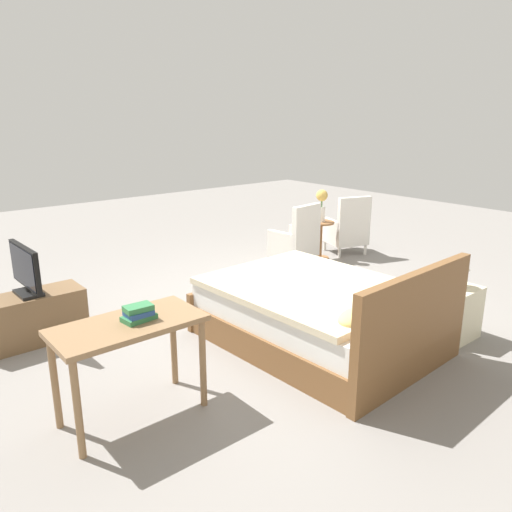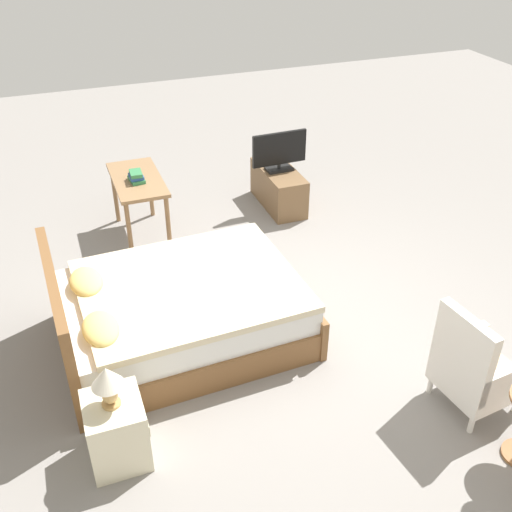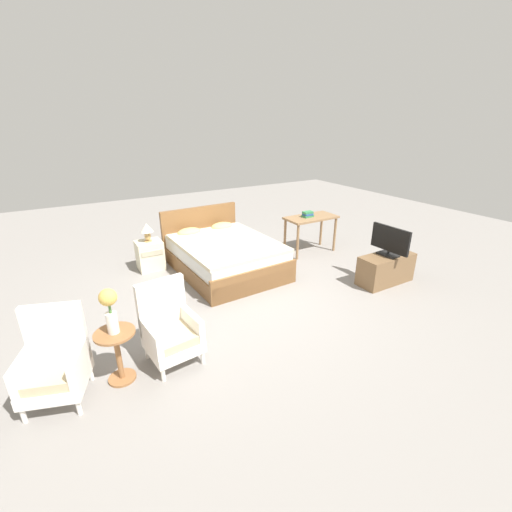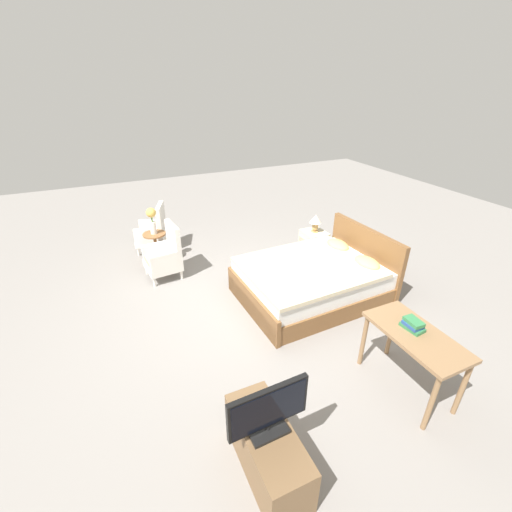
{
  "view_description": "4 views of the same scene",
  "coord_description": "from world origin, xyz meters",
  "px_view_note": "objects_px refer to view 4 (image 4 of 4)",
  "views": [
    {
      "loc": [
        3.39,
        4.05,
        2.14
      ],
      "look_at": [
        -0.06,
        -0.09,
        0.58
      ],
      "focal_mm": 35.0,
      "sensor_mm": 36.0,
      "label": 1
    },
    {
      "loc": [
        -4.02,
        1.88,
        3.55
      ],
      "look_at": [
        0.22,
        0.31,
        0.66
      ],
      "focal_mm": 42.0,
      "sensor_mm": 36.0,
      "label": 2
    },
    {
      "loc": [
        -2.24,
        -4.08,
        2.53
      ],
      "look_at": [
        0.14,
        -0.04,
        0.65
      ],
      "focal_mm": 24.0,
      "sensor_mm": 36.0,
      "label": 3
    },
    {
      "loc": [
        3.81,
        -1.56,
        3.03
      ],
      "look_at": [
        -0.04,
        0.19,
        0.82
      ],
      "focal_mm": 24.0,
      "sensor_mm": 36.0,
      "label": 4
    }
  ],
  "objects_px": {
    "flower_vase": "(152,218)",
    "book_stack": "(413,325)",
    "table_lamp": "(316,221)",
    "tv_flatscreen": "(268,411)",
    "nightstand": "(313,245)",
    "armchair_by_window_right": "(165,256)",
    "side_table": "(156,244)",
    "armchair_by_window_left": "(154,232)",
    "tv_stand": "(267,449)",
    "vanity_desk": "(414,342)",
    "bed": "(314,280)"
  },
  "relations": [
    {
      "from": "armchair_by_window_left",
      "to": "flower_vase",
      "type": "height_order",
      "value": "flower_vase"
    },
    {
      "from": "vanity_desk",
      "to": "book_stack",
      "type": "bearing_deg",
      "value": 168.39
    },
    {
      "from": "book_stack",
      "to": "bed",
      "type": "bearing_deg",
      "value": 178.66
    },
    {
      "from": "armchair_by_window_right",
      "to": "side_table",
      "type": "height_order",
      "value": "armchair_by_window_right"
    },
    {
      "from": "table_lamp",
      "to": "vanity_desk",
      "type": "bearing_deg",
      "value": -14.32
    },
    {
      "from": "table_lamp",
      "to": "flower_vase",
      "type": "bearing_deg",
      "value": -110.38
    },
    {
      "from": "bed",
      "to": "side_table",
      "type": "xyz_separation_m",
      "value": [
        -2.13,
        -2.0,
        0.06
      ]
    },
    {
      "from": "side_table",
      "to": "tv_stand",
      "type": "height_order",
      "value": "side_table"
    },
    {
      "from": "vanity_desk",
      "to": "book_stack",
      "type": "distance_m",
      "value": 0.18
    },
    {
      "from": "nightstand",
      "to": "tv_flatscreen",
      "type": "relative_size",
      "value": 0.76
    },
    {
      "from": "table_lamp",
      "to": "tv_stand",
      "type": "height_order",
      "value": "table_lamp"
    },
    {
      "from": "armchair_by_window_right",
      "to": "bed",
      "type": "bearing_deg",
      "value": 51.1
    },
    {
      "from": "side_table",
      "to": "nightstand",
      "type": "xyz_separation_m",
      "value": [
        1.01,
        2.71,
        -0.1
      ]
    },
    {
      "from": "table_lamp",
      "to": "book_stack",
      "type": "relative_size",
      "value": 1.39
    },
    {
      "from": "table_lamp",
      "to": "tv_flatscreen",
      "type": "xyz_separation_m",
      "value": [
        3.21,
        -2.53,
        -0.01
      ]
    },
    {
      "from": "vanity_desk",
      "to": "armchair_by_window_left",
      "type": "bearing_deg",
      "value": -157.69
    },
    {
      "from": "armchair_by_window_right",
      "to": "book_stack",
      "type": "xyz_separation_m",
      "value": [
        3.39,
        1.89,
        0.42
      ]
    },
    {
      "from": "tv_flatscreen",
      "to": "book_stack",
      "type": "xyz_separation_m",
      "value": [
        -0.26,
        1.77,
        0.06
      ]
    },
    {
      "from": "book_stack",
      "to": "flower_vase",
      "type": "bearing_deg",
      "value": -153.67
    },
    {
      "from": "tv_flatscreen",
      "to": "armchair_by_window_right",
      "type": "bearing_deg",
      "value": -178.12
    },
    {
      "from": "tv_stand",
      "to": "vanity_desk",
      "type": "xyz_separation_m",
      "value": [
        -0.18,
        1.76,
        0.39
      ]
    },
    {
      "from": "bed",
      "to": "tv_flatscreen",
      "type": "height_order",
      "value": "tv_flatscreen"
    },
    {
      "from": "flower_vase",
      "to": "tv_stand",
      "type": "relative_size",
      "value": 0.5
    },
    {
      "from": "armchair_by_window_left",
      "to": "side_table",
      "type": "height_order",
      "value": "armchair_by_window_left"
    },
    {
      "from": "side_table",
      "to": "tv_stand",
      "type": "bearing_deg",
      "value": 2.49
    },
    {
      "from": "nightstand",
      "to": "vanity_desk",
      "type": "height_order",
      "value": "vanity_desk"
    },
    {
      "from": "nightstand",
      "to": "table_lamp",
      "type": "distance_m",
      "value": 0.48
    },
    {
      "from": "bed",
      "to": "armchair_by_window_left",
      "type": "height_order",
      "value": "bed"
    },
    {
      "from": "nightstand",
      "to": "tv_stand",
      "type": "relative_size",
      "value": 0.54
    },
    {
      "from": "side_table",
      "to": "vanity_desk",
      "type": "relative_size",
      "value": 0.55
    },
    {
      "from": "nightstand",
      "to": "armchair_by_window_right",
      "type": "bearing_deg",
      "value": -99.55
    },
    {
      "from": "bed",
      "to": "book_stack",
      "type": "distance_m",
      "value": 1.9
    },
    {
      "from": "tv_stand",
      "to": "book_stack",
      "type": "height_order",
      "value": "book_stack"
    },
    {
      "from": "flower_vase",
      "to": "tv_flatscreen",
      "type": "height_order",
      "value": "flower_vase"
    },
    {
      "from": "armchair_by_window_right",
      "to": "table_lamp",
      "type": "distance_m",
      "value": 2.71
    },
    {
      "from": "bed",
      "to": "nightstand",
      "type": "height_order",
      "value": "bed"
    },
    {
      "from": "armchair_by_window_left",
      "to": "armchair_by_window_right",
      "type": "relative_size",
      "value": 1.0
    },
    {
      "from": "table_lamp",
      "to": "nightstand",
      "type": "bearing_deg",
      "value": -90.0
    },
    {
      "from": "armchair_by_window_right",
      "to": "tv_stand",
      "type": "xyz_separation_m",
      "value": [
        3.65,
        0.12,
        -0.13
      ]
    },
    {
      "from": "tv_stand",
      "to": "book_stack",
      "type": "xyz_separation_m",
      "value": [
        -0.26,
        1.77,
        0.55
      ]
    },
    {
      "from": "nightstand",
      "to": "tv_stand",
      "type": "distance_m",
      "value": 4.08
    },
    {
      "from": "tv_stand",
      "to": "book_stack",
      "type": "relative_size",
      "value": 4.04
    },
    {
      "from": "armchair_by_window_right",
      "to": "vanity_desk",
      "type": "height_order",
      "value": "armchair_by_window_right"
    },
    {
      "from": "tv_stand",
      "to": "side_table",
      "type": "bearing_deg",
      "value": -177.51
    },
    {
      "from": "armchair_by_window_left",
      "to": "nightstand",
      "type": "bearing_deg",
      "value": 59.57
    },
    {
      "from": "flower_vase",
      "to": "book_stack",
      "type": "distance_m",
      "value": 4.41
    },
    {
      "from": "armchair_by_window_right",
      "to": "flower_vase",
      "type": "height_order",
      "value": "flower_vase"
    },
    {
      "from": "tv_flatscreen",
      "to": "book_stack",
      "type": "bearing_deg",
      "value": 98.27
    },
    {
      "from": "nightstand",
      "to": "book_stack",
      "type": "distance_m",
      "value": 3.09
    },
    {
      "from": "table_lamp",
      "to": "tv_stand",
      "type": "distance_m",
      "value": 4.11
    }
  ]
}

